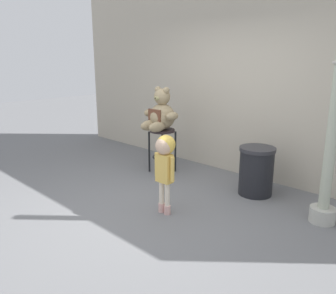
{
  "coord_description": "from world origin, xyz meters",
  "views": [
    {
      "loc": [
        2.99,
        -2.66,
        1.88
      ],
      "look_at": [
        -0.35,
        0.81,
        0.62
      ],
      "focal_mm": 37.05,
      "sensor_mm": 36.0,
      "label": 1
    }
  ],
  "objects_px": {
    "teddy_bear": "(161,114)",
    "child_walking": "(165,157)",
    "bar_stool_with_teddy": "(162,141)",
    "trash_bin": "(256,171)",
    "lamppost": "(335,114)"
  },
  "relations": [
    {
      "from": "teddy_bear",
      "to": "trash_bin",
      "type": "xyz_separation_m",
      "value": [
        1.63,
        0.24,
        -0.64
      ]
    },
    {
      "from": "trash_bin",
      "to": "lamppost",
      "type": "xyz_separation_m",
      "value": [
        1.01,
        -0.22,
        0.94
      ]
    },
    {
      "from": "teddy_bear",
      "to": "trash_bin",
      "type": "relative_size",
      "value": 1.02
    },
    {
      "from": "teddy_bear",
      "to": "lamppost",
      "type": "relative_size",
      "value": 0.22
    },
    {
      "from": "bar_stool_with_teddy",
      "to": "child_walking",
      "type": "distance_m",
      "value": 1.6
    },
    {
      "from": "bar_stool_with_teddy",
      "to": "child_walking",
      "type": "xyz_separation_m",
      "value": [
        1.14,
        -1.11,
        0.19
      ]
    },
    {
      "from": "trash_bin",
      "to": "lamppost",
      "type": "bearing_deg",
      "value": -12.05
    },
    {
      "from": "teddy_bear",
      "to": "child_walking",
      "type": "distance_m",
      "value": 1.59
    },
    {
      "from": "lamppost",
      "to": "child_walking",
      "type": "bearing_deg",
      "value": -143.79
    },
    {
      "from": "trash_bin",
      "to": "lamppost",
      "type": "height_order",
      "value": "lamppost"
    },
    {
      "from": "teddy_bear",
      "to": "lamppost",
      "type": "distance_m",
      "value": 2.66
    },
    {
      "from": "bar_stool_with_teddy",
      "to": "teddy_bear",
      "type": "bearing_deg",
      "value": -90.0
    },
    {
      "from": "trash_bin",
      "to": "child_walking",
      "type": "bearing_deg",
      "value": -110.45
    },
    {
      "from": "lamppost",
      "to": "bar_stool_with_teddy",
      "type": "bearing_deg",
      "value": 179.8
    },
    {
      "from": "teddy_bear",
      "to": "child_walking",
      "type": "height_order",
      "value": "teddy_bear"
    }
  ]
}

